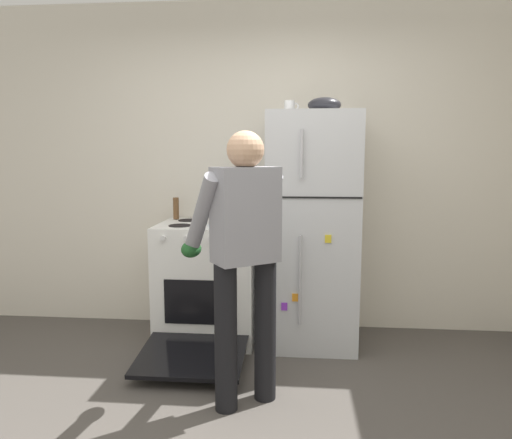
{
  "coord_description": "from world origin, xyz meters",
  "views": [
    {
      "loc": [
        0.27,
        -2.06,
        1.47
      ],
      "look_at": [
        -0.03,
        1.32,
        1.0
      ],
      "focal_mm": 33.23,
      "sensor_mm": 36.0,
      "label": 1
    }
  ],
  "objects_px": {
    "red_pot": "(226,215)",
    "refrigerator": "(311,230)",
    "stove_range": "(208,283)",
    "mixing_bowl": "(324,105)",
    "coffee_mug": "(290,107)",
    "pepper_mill": "(176,208)",
    "person_cook": "(243,246)"
  },
  "relations": [
    {
      "from": "coffee_mug",
      "to": "person_cook",
      "type": "bearing_deg",
      "value": -103.07
    },
    {
      "from": "red_pot",
      "to": "stove_range",
      "type": "bearing_deg",
      "value": 168.72
    },
    {
      "from": "stove_range",
      "to": "coffee_mug",
      "type": "relative_size",
      "value": 11.01
    },
    {
      "from": "refrigerator",
      "to": "mixing_bowl",
      "type": "distance_m",
      "value": 0.95
    },
    {
      "from": "refrigerator",
      "to": "red_pot",
      "type": "bearing_deg",
      "value": -175.67
    },
    {
      "from": "stove_range",
      "to": "pepper_mill",
      "type": "height_order",
      "value": "pepper_mill"
    },
    {
      "from": "refrigerator",
      "to": "stove_range",
      "type": "height_order",
      "value": "refrigerator"
    },
    {
      "from": "person_cook",
      "to": "red_pot",
      "type": "bearing_deg",
      "value": 104.43
    },
    {
      "from": "coffee_mug",
      "to": "mixing_bowl",
      "type": "bearing_deg",
      "value": -10.99
    },
    {
      "from": "stove_range",
      "to": "red_pot",
      "type": "distance_m",
      "value": 0.57
    },
    {
      "from": "red_pot",
      "to": "pepper_mill",
      "type": "xyz_separation_m",
      "value": [
        -0.46,
        0.25,
        0.02
      ]
    },
    {
      "from": "red_pot",
      "to": "refrigerator",
      "type": "bearing_deg",
      "value": 4.33
    },
    {
      "from": "person_cook",
      "to": "coffee_mug",
      "type": "relative_size",
      "value": 14.28
    },
    {
      "from": "refrigerator",
      "to": "stove_range",
      "type": "distance_m",
      "value": 0.92
    },
    {
      "from": "pepper_mill",
      "to": "mixing_bowl",
      "type": "bearing_deg",
      "value": -9.49
    },
    {
      "from": "person_cook",
      "to": "stove_range",
      "type": "bearing_deg",
      "value": 112.54
    },
    {
      "from": "red_pot",
      "to": "coffee_mug",
      "type": "xyz_separation_m",
      "value": [
        0.48,
        0.1,
        0.82
      ]
    },
    {
      "from": "refrigerator",
      "to": "person_cook",
      "type": "distance_m",
      "value": 1.07
    },
    {
      "from": "red_pot",
      "to": "mixing_bowl",
      "type": "relative_size",
      "value": 1.39
    },
    {
      "from": "refrigerator",
      "to": "coffee_mug",
      "type": "distance_m",
      "value": 0.95
    },
    {
      "from": "refrigerator",
      "to": "coffee_mug",
      "type": "bearing_deg",
      "value": 164.17
    },
    {
      "from": "mixing_bowl",
      "to": "red_pot",
      "type": "bearing_deg",
      "value": -176.11
    },
    {
      "from": "stove_range",
      "to": "red_pot",
      "type": "relative_size",
      "value": 3.59
    },
    {
      "from": "person_cook",
      "to": "coffee_mug",
      "type": "bearing_deg",
      "value": 76.93
    },
    {
      "from": "coffee_mug",
      "to": "pepper_mill",
      "type": "xyz_separation_m",
      "value": [
        -0.94,
        0.15,
        -0.8
      ]
    },
    {
      "from": "pepper_mill",
      "to": "coffee_mug",
      "type": "bearing_deg",
      "value": -9.08
    },
    {
      "from": "stove_range",
      "to": "refrigerator",
      "type": "bearing_deg",
      "value": 1.25
    },
    {
      "from": "refrigerator",
      "to": "pepper_mill",
      "type": "height_order",
      "value": "refrigerator"
    },
    {
      "from": "stove_range",
      "to": "mixing_bowl",
      "type": "xyz_separation_m",
      "value": [
        0.9,
        0.02,
        1.38
      ]
    },
    {
      "from": "red_pot",
      "to": "coffee_mug",
      "type": "bearing_deg",
      "value": 11.8
    },
    {
      "from": "refrigerator",
      "to": "stove_range",
      "type": "xyz_separation_m",
      "value": [
        -0.82,
        -0.02,
        -0.43
      ]
    },
    {
      "from": "red_pot",
      "to": "coffee_mug",
      "type": "relative_size",
      "value": 3.07
    }
  ]
}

